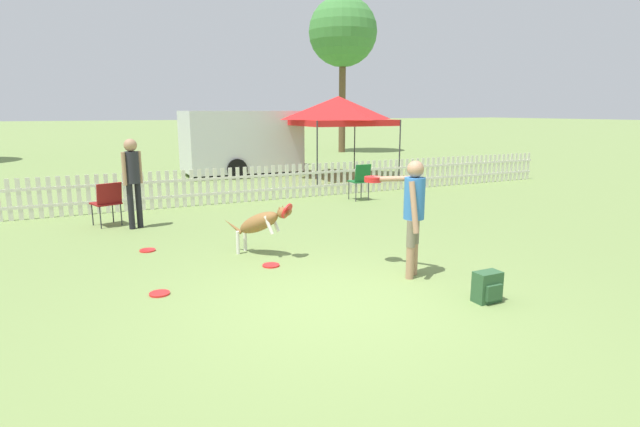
% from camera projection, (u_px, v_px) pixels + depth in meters
% --- Properties ---
extents(ground_plane, '(240.00, 240.00, 0.00)m').
position_uv_depth(ground_plane, '(336.00, 302.00, 5.99)').
color(ground_plane, olive).
extents(handler_person, '(0.56, 1.08, 1.61)m').
position_uv_depth(handler_person, '(411.00, 205.00, 6.75)').
color(handler_person, tan).
rests_on(handler_person, ground_plane).
extents(leaping_dog, '(0.91, 1.07, 0.88)m').
position_uv_depth(leaping_dog, '(261.00, 222.00, 7.83)').
color(leaping_dog, olive).
rests_on(leaping_dog, ground_plane).
extents(frisbee_near_handler, '(0.25, 0.25, 0.02)m').
position_uv_depth(frisbee_near_handler, '(271.00, 265.00, 7.38)').
color(frisbee_near_handler, red).
rests_on(frisbee_near_handler, ground_plane).
extents(frisbee_near_dog, '(0.25, 0.25, 0.02)m').
position_uv_depth(frisbee_near_dog, '(160.00, 294.00, 6.24)').
color(frisbee_near_dog, red).
rests_on(frisbee_near_dog, ground_plane).
extents(frisbee_midfield, '(0.25, 0.25, 0.02)m').
position_uv_depth(frisbee_midfield, '(148.00, 250.00, 8.17)').
color(frisbee_midfield, red).
rests_on(frisbee_midfield, ground_plane).
extents(backpack_on_grass, '(0.33, 0.24, 0.37)m').
position_uv_depth(backpack_on_grass, '(488.00, 287.00, 5.97)').
color(backpack_on_grass, '#2D5633').
rests_on(backpack_on_grass, ground_plane).
extents(picket_fence, '(21.79, 0.04, 0.88)m').
position_uv_depth(picket_fence, '(204.00, 187.00, 12.02)').
color(picket_fence, silver).
rests_on(picket_fence, ground_plane).
extents(folding_chair_blue_left, '(0.62, 0.63, 0.88)m').
position_uv_depth(folding_chair_blue_left, '(107.00, 200.00, 9.82)').
color(folding_chair_blue_left, '#333338').
rests_on(folding_chair_blue_left, ground_plane).
extents(folding_chair_center, '(0.43, 0.46, 0.93)m').
position_uv_depth(folding_chair_center, '(361.00, 179.00, 12.64)').
color(folding_chair_center, '#333338').
rests_on(folding_chair_center, ground_plane).
extents(canopy_tent_main, '(3.07, 3.07, 2.73)m').
position_uv_depth(canopy_tent_main, '(338.00, 111.00, 16.93)').
color(canopy_tent_main, '#333338').
rests_on(canopy_tent_main, ground_plane).
extents(spectator_standing, '(0.37, 0.27, 1.74)m').
position_uv_depth(spectator_standing, '(133.00, 174.00, 9.55)').
color(spectator_standing, black).
rests_on(spectator_standing, ground_plane).
extents(equipment_trailer, '(4.76, 2.41, 2.24)m').
position_uv_depth(equipment_trailer, '(241.00, 141.00, 17.69)').
color(equipment_trailer, silver).
rests_on(equipment_trailer, ground_plane).
extents(tree_right_grove, '(3.62, 3.62, 8.14)m').
position_uv_depth(tree_right_grove, '(343.00, 33.00, 26.30)').
color(tree_right_grove, brown).
rests_on(tree_right_grove, ground_plane).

